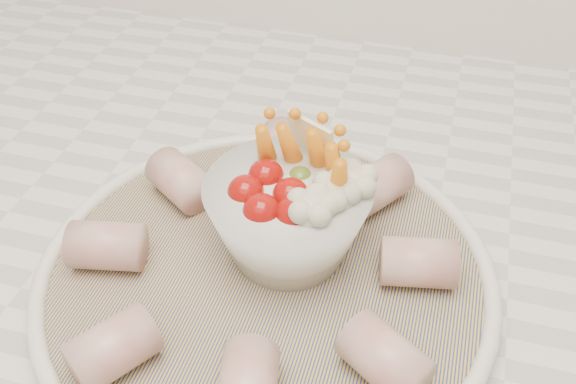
# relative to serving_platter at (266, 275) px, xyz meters

# --- Properties ---
(serving_platter) EXTENTS (0.33, 0.33, 0.02)m
(serving_platter) POSITION_rel_serving_platter_xyz_m (0.00, 0.00, 0.00)
(serving_platter) COLOR navy
(serving_platter) RESTS_ON kitchen_counter
(veggie_bowl) EXTENTS (0.12, 0.12, 0.10)m
(veggie_bowl) POSITION_rel_serving_platter_xyz_m (0.01, 0.03, 0.04)
(veggie_bowl) COLOR silver
(veggie_bowl) RESTS_ON serving_platter
(cured_meat_rolls) EXTENTS (0.27, 0.28, 0.03)m
(cured_meat_rolls) POSITION_rel_serving_platter_xyz_m (-0.00, 0.00, 0.02)
(cured_meat_rolls) COLOR #AD534F
(cured_meat_rolls) RESTS_ON serving_platter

